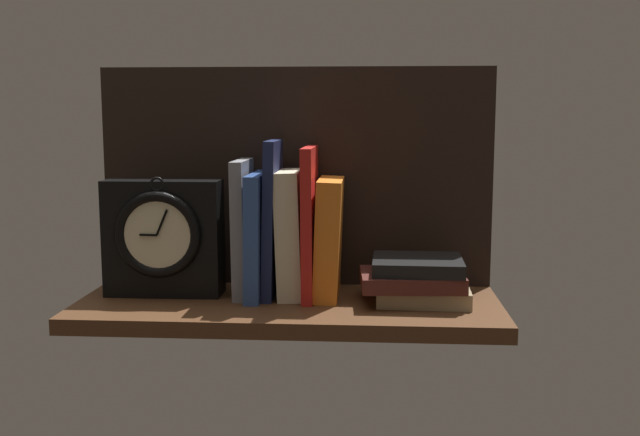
# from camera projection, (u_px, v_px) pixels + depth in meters

# --- Properties ---
(ground_plane) EXTENTS (0.68, 0.27, 0.03)m
(ground_plane) POSITION_uv_depth(u_px,v_px,m) (289.00, 308.00, 1.20)
(ground_plane) COLOR #4C2D19
(back_panel) EXTENTS (0.68, 0.01, 0.38)m
(back_panel) POSITION_uv_depth(u_px,v_px,m) (296.00, 177.00, 1.29)
(back_panel) COLOR black
(back_panel) RESTS_ON ground_plane
(book_gray_chess) EXTENTS (0.02, 0.12, 0.23)m
(book_gray_chess) POSITION_uv_depth(u_px,v_px,m) (243.00, 228.00, 1.22)
(book_gray_chess) COLOR gray
(book_gray_chess) RESTS_ON ground_plane
(book_blue_modern) EXTENTS (0.03, 0.16, 0.20)m
(book_blue_modern) POSITION_uv_depth(u_px,v_px,m) (258.00, 234.00, 1.22)
(book_blue_modern) COLOR #2D4C8E
(book_blue_modern) RESTS_ON ground_plane
(book_navy_bierce) EXTENTS (0.02, 0.13, 0.26)m
(book_navy_bierce) POSITION_uv_depth(u_px,v_px,m) (272.00, 219.00, 1.22)
(book_navy_bierce) COLOR #192147
(book_navy_bierce) RESTS_ON ground_plane
(book_cream_twain) EXTENTS (0.05, 0.12, 0.21)m
(book_cream_twain) POSITION_uv_depth(u_px,v_px,m) (291.00, 233.00, 1.22)
(book_cream_twain) COLOR beige
(book_cream_twain) RESTS_ON ground_plane
(book_red_requiem) EXTENTS (0.02, 0.15, 0.25)m
(book_red_requiem) POSITION_uv_depth(u_px,v_px,m) (310.00, 222.00, 1.21)
(book_red_requiem) COLOR red
(book_red_requiem) RESTS_ON ground_plane
(book_orange_pandolfini) EXTENTS (0.05, 0.14, 0.20)m
(book_orange_pandolfini) POSITION_uv_depth(u_px,v_px,m) (329.00, 238.00, 1.22)
(book_orange_pandolfini) COLOR orange
(book_orange_pandolfini) RESTS_ON ground_plane
(framed_clock) EXTENTS (0.19, 0.08, 0.20)m
(framed_clock) POSITION_uv_depth(u_px,v_px,m) (163.00, 237.00, 1.22)
(framed_clock) COLOR black
(framed_clock) RESTS_ON ground_plane
(book_stack_side) EXTENTS (0.18, 0.13, 0.07)m
(book_stack_side) POSITION_uv_depth(u_px,v_px,m) (417.00, 280.00, 1.18)
(book_stack_side) COLOR #9E8966
(book_stack_side) RESTS_ON ground_plane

